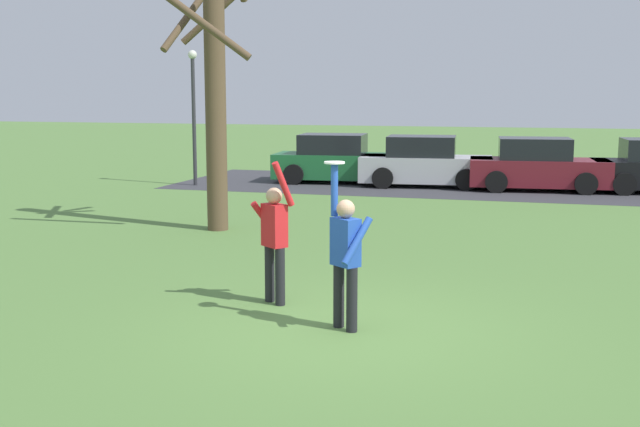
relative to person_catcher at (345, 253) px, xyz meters
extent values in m
plane|color=#567F3D|center=(0.02, 0.03, -0.98)|extent=(120.00, 120.00, 0.00)
cylinder|color=black|center=(0.10, -0.08, -0.57)|extent=(0.14, 0.14, 0.82)
cylinder|color=black|center=(-0.10, 0.08, -0.57)|extent=(0.14, 0.14, 0.82)
cube|color=#234CB2|center=(0.00, 0.00, 0.14)|extent=(0.42, 0.39, 0.60)
sphere|color=tan|center=(0.00, 0.00, 0.55)|extent=(0.23, 0.23, 0.23)
cylinder|color=#234CB2|center=(0.18, -0.13, 0.19)|extent=(0.33, 0.43, 0.59)
cylinder|color=#234CB2|center=(-0.18, 0.13, 0.77)|extent=(0.09, 0.09, 0.66)
cylinder|color=black|center=(-1.37, 1.02, -0.57)|extent=(0.14, 0.14, 0.82)
cylinder|color=black|center=(-1.16, 0.86, -0.57)|extent=(0.14, 0.14, 0.82)
cube|color=red|center=(-1.26, 0.94, 0.14)|extent=(0.42, 0.39, 0.60)
sphere|color=tan|center=(-1.26, 0.94, 0.55)|extent=(0.23, 0.23, 0.23)
cylinder|color=red|center=(-1.44, 1.07, 0.19)|extent=(0.33, 0.43, 0.59)
cylinder|color=red|center=(-1.08, 0.80, 0.74)|extent=(0.25, 0.31, 0.65)
cylinder|color=white|center=(-0.18, 0.13, 1.11)|extent=(0.26, 0.26, 0.02)
cube|color=#1E6633|center=(-4.33, 15.95, -0.43)|extent=(4.24, 2.16, 0.80)
cube|color=black|center=(-4.48, 15.94, 0.29)|extent=(2.24, 1.82, 0.64)
cylinder|color=black|center=(-3.15, 16.97, -0.65)|extent=(0.68, 0.28, 0.66)
cylinder|color=black|center=(-2.98, 15.16, -0.65)|extent=(0.68, 0.28, 0.66)
cylinder|color=black|center=(-5.68, 16.75, -0.65)|extent=(0.68, 0.28, 0.66)
cylinder|color=black|center=(-5.52, 14.93, -0.65)|extent=(0.68, 0.28, 0.66)
cube|color=#BCBCC1|center=(-1.35, 15.68, -0.43)|extent=(4.24, 2.16, 0.80)
cube|color=black|center=(-1.50, 15.66, 0.29)|extent=(2.24, 1.82, 0.64)
cylinder|color=black|center=(-0.17, 16.70, -0.65)|extent=(0.68, 0.28, 0.66)
cylinder|color=black|center=(0.00, 14.88, -0.65)|extent=(0.68, 0.28, 0.66)
cylinder|color=black|center=(-2.70, 16.47, -0.65)|extent=(0.68, 0.28, 0.66)
cylinder|color=black|center=(-2.53, 14.66, -0.65)|extent=(0.68, 0.28, 0.66)
cube|color=maroon|center=(2.10, 15.57, -0.43)|extent=(4.24, 2.16, 0.80)
cube|color=black|center=(1.95, 15.56, 0.29)|extent=(2.24, 1.82, 0.64)
cylinder|color=black|center=(3.28, 16.59, -0.65)|extent=(0.68, 0.28, 0.66)
cylinder|color=black|center=(3.45, 14.78, -0.65)|extent=(0.68, 0.28, 0.66)
cylinder|color=black|center=(0.75, 16.36, -0.65)|extent=(0.68, 0.28, 0.66)
cylinder|color=black|center=(0.92, 14.55, -0.65)|extent=(0.68, 0.28, 0.66)
cylinder|color=black|center=(4.34, 16.78, -0.65)|extent=(0.68, 0.28, 0.66)
cylinder|color=black|center=(4.50, 14.97, -0.65)|extent=(0.68, 0.28, 0.66)
cube|color=#38383D|center=(0.65, 15.88, -0.98)|extent=(19.99, 6.40, 0.01)
cylinder|color=brown|center=(-4.47, 6.36, 2.18)|extent=(0.44, 0.44, 6.32)
cylinder|color=brown|center=(-4.29, 5.50, 3.30)|extent=(1.84, 0.54, 1.42)
cylinder|color=brown|center=(-5.17, 6.63, 3.61)|extent=(0.72, 1.56, 1.64)
cylinder|color=brown|center=(-4.68, 7.14, 3.76)|extent=(1.69, 0.60, 1.52)
cylinder|color=#2D2D33|center=(-8.49, 13.88, 1.02)|extent=(0.12, 0.12, 4.00)
sphere|color=silver|center=(-8.49, 13.88, 3.14)|extent=(0.28, 0.28, 0.28)
camera|label=1|loc=(2.39, -9.43, 1.98)|focal=44.77mm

